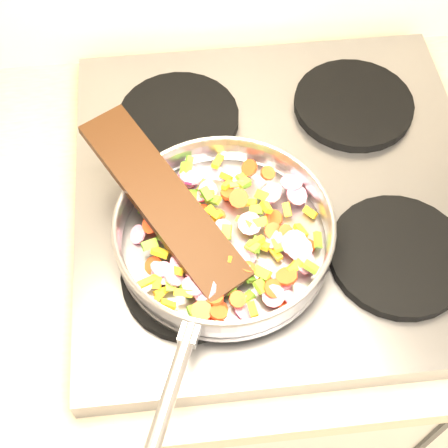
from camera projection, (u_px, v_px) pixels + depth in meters
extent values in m
cube|color=#939399|center=(279.00, 193.00, 0.94)|extent=(0.60, 0.60, 0.04)
cylinder|color=black|center=(193.00, 275.00, 0.83)|extent=(0.19, 0.19, 0.02)
cylinder|color=black|center=(399.00, 255.00, 0.84)|extent=(0.19, 0.19, 0.02)
cylinder|color=black|center=(179.00, 118.00, 0.98)|extent=(0.19, 0.19, 0.02)
cylinder|color=black|center=(353.00, 104.00, 0.99)|extent=(0.19, 0.19, 0.02)
cylinder|color=#9E9EA5|center=(224.00, 242.00, 0.84)|extent=(0.29, 0.29, 0.01)
torus|color=#9E9EA5|center=(224.00, 231.00, 0.82)|extent=(0.33, 0.33, 0.05)
torus|color=#9E9EA5|center=(224.00, 222.00, 0.80)|extent=(0.29, 0.29, 0.01)
cylinder|color=#9E9EA5|center=(167.00, 402.00, 0.69)|extent=(0.09, 0.18, 0.02)
cube|color=#9E9EA5|center=(190.00, 333.00, 0.73)|extent=(0.03, 0.04, 0.02)
cylinder|color=#BC125C|center=(197.00, 272.00, 0.79)|extent=(0.04, 0.03, 0.03)
cube|color=yellow|center=(176.00, 185.00, 0.88)|extent=(0.03, 0.01, 0.01)
cube|color=#60A427|center=(150.00, 245.00, 0.81)|extent=(0.02, 0.02, 0.01)
cube|color=#60A427|center=(253.00, 247.00, 0.81)|extent=(0.02, 0.02, 0.01)
cylinder|color=#BC125C|center=(189.00, 177.00, 0.89)|extent=(0.05, 0.05, 0.02)
cylinder|color=#FF421A|center=(229.00, 196.00, 0.88)|extent=(0.03, 0.02, 0.02)
cube|color=yellow|center=(227.00, 185.00, 0.86)|extent=(0.02, 0.02, 0.01)
cube|color=#60A427|center=(207.00, 194.00, 0.87)|extent=(0.02, 0.01, 0.01)
cube|color=yellow|center=(237.00, 184.00, 0.86)|extent=(0.02, 0.01, 0.01)
cylinder|color=#BC125C|center=(239.00, 270.00, 0.80)|extent=(0.03, 0.04, 0.03)
cube|color=yellow|center=(224.00, 260.00, 0.80)|extent=(0.02, 0.02, 0.02)
cylinder|color=#BC125C|center=(223.00, 230.00, 0.82)|extent=(0.04, 0.04, 0.03)
cube|color=yellow|center=(214.00, 213.00, 0.83)|extent=(0.02, 0.02, 0.01)
cylinder|color=#BC125C|center=(297.00, 195.00, 0.86)|extent=(0.04, 0.04, 0.02)
cube|color=yellow|center=(210.00, 241.00, 0.82)|extent=(0.02, 0.01, 0.02)
cylinder|color=#FF421A|center=(152.00, 221.00, 0.84)|extent=(0.03, 0.03, 0.01)
cube|color=#60A427|center=(195.00, 314.00, 0.78)|extent=(0.02, 0.03, 0.02)
cube|color=yellow|center=(203.00, 238.00, 0.83)|extent=(0.02, 0.03, 0.02)
cylinder|color=#BC125C|center=(282.00, 244.00, 0.83)|extent=(0.03, 0.03, 0.01)
cube|color=#60A427|center=(170.00, 284.00, 0.79)|extent=(0.01, 0.02, 0.01)
cylinder|color=#BC125C|center=(191.00, 178.00, 0.87)|extent=(0.04, 0.04, 0.02)
cylinder|color=#FF421A|center=(151.00, 190.00, 0.86)|extent=(0.04, 0.04, 0.02)
cylinder|color=#FF421A|center=(179.00, 188.00, 0.88)|extent=(0.02, 0.02, 0.02)
cube|color=yellow|center=(181.00, 227.00, 0.85)|extent=(0.01, 0.02, 0.02)
cube|color=yellow|center=(146.00, 282.00, 0.78)|extent=(0.03, 0.02, 0.01)
cylinder|color=#BC125C|center=(174.00, 277.00, 0.79)|extent=(0.03, 0.04, 0.02)
cylinder|color=#FF421A|center=(273.00, 219.00, 0.85)|extent=(0.03, 0.04, 0.02)
cube|color=#60A427|center=(186.00, 225.00, 0.84)|extent=(0.02, 0.03, 0.02)
cube|color=#60A427|center=(224.00, 269.00, 0.80)|extent=(0.02, 0.02, 0.01)
cylinder|color=#BC125C|center=(281.00, 281.00, 0.80)|extent=(0.04, 0.04, 0.01)
cylinder|color=#FF421A|center=(205.00, 286.00, 0.79)|extent=(0.03, 0.03, 0.02)
cube|color=#60A427|center=(248.00, 297.00, 0.79)|extent=(0.02, 0.02, 0.01)
cylinder|color=#BC125C|center=(163.00, 273.00, 0.80)|extent=(0.04, 0.03, 0.02)
cube|color=yellow|center=(163.00, 291.00, 0.79)|extent=(0.03, 0.02, 0.02)
cylinder|color=#FF421A|center=(268.00, 173.00, 0.88)|extent=(0.03, 0.03, 0.01)
cube|color=#60A427|center=(177.00, 244.00, 0.82)|extent=(0.02, 0.02, 0.01)
cylinder|color=#FF421A|center=(239.00, 198.00, 0.85)|extent=(0.04, 0.03, 0.03)
cylinder|color=#BC125C|center=(159.00, 269.00, 0.79)|extent=(0.03, 0.03, 0.03)
cube|color=yellow|center=(253.00, 310.00, 0.77)|extent=(0.01, 0.02, 0.01)
cube|color=yellow|center=(263.00, 246.00, 0.82)|extent=(0.02, 0.02, 0.01)
cylinder|color=#BC125C|center=(242.00, 256.00, 0.81)|extent=(0.03, 0.03, 0.02)
cylinder|color=#BC125C|center=(153.00, 208.00, 0.84)|extent=(0.04, 0.04, 0.02)
cube|color=#60A427|center=(165.00, 235.00, 0.83)|extent=(0.02, 0.02, 0.01)
cube|color=#60A427|center=(262.00, 195.00, 0.86)|extent=(0.02, 0.02, 0.02)
cube|color=#60A427|center=(216.00, 309.00, 0.78)|extent=(0.02, 0.02, 0.01)
cylinder|color=#FF421A|center=(228.00, 193.00, 0.86)|extent=(0.02, 0.02, 0.01)
cylinder|color=#BC125C|center=(207.00, 286.00, 0.80)|extent=(0.04, 0.04, 0.02)
cylinder|color=#FF421A|center=(201.00, 208.00, 0.86)|extent=(0.02, 0.02, 0.02)
cube|color=yellow|center=(244.00, 222.00, 0.84)|extent=(0.02, 0.02, 0.01)
cube|color=#60A427|center=(187.00, 210.00, 0.85)|extent=(0.02, 0.02, 0.02)
cube|color=yellow|center=(287.00, 210.00, 0.85)|extent=(0.01, 0.02, 0.01)
cylinder|color=#FF421A|center=(202.00, 311.00, 0.76)|extent=(0.04, 0.04, 0.01)
cylinder|color=#BC125C|center=(213.00, 262.00, 0.82)|extent=(0.03, 0.03, 0.02)
cylinder|color=#BC125C|center=(208.00, 190.00, 0.87)|extent=(0.04, 0.04, 0.01)
cube|color=yellow|center=(207.00, 212.00, 0.84)|extent=(0.02, 0.02, 0.01)
cylinder|color=#BC125C|center=(300.00, 249.00, 0.81)|extent=(0.04, 0.04, 0.02)
cube|color=#60A427|center=(243.00, 181.00, 0.87)|extent=(0.02, 0.03, 0.02)
cube|color=yellow|center=(310.00, 212.00, 0.86)|extent=(0.02, 0.02, 0.01)
cylinder|color=#BC125C|center=(178.00, 187.00, 0.89)|extent=(0.04, 0.04, 0.01)
cube|color=#60A427|center=(318.00, 240.00, 0.82)|extent=(0.01, 0.02, 0.01)
cylinder|color=#FF421A|center=(150.00, 225.00, 0.83)|extent=(0.03, 0.03, 0.02)
cylinder|color=#BC125C|center=(292.00, 182.00, 0.87)|extent=(0.04, 0.04, 0.01)
cube|color=yellow|center=(256.00, 242.00, 0.81)|extent=(0.03, 0.02, 0.01)
cylinder|color=#BC125C|center=(193.00, 286.00, 0.78)|extent=(0.04, 0.04, 0.01)
cylinder|color=#BC125C|center=(291.00, 298.00, 0.78)|extent=(0.03, 0.03, 0.02)
cylinder|color=#BC125C|center=(205.00, 290.00, 0.78)|extent=(0.04, 0.04, 0.03)
cube|color=yellow|center=(276.00, 254.00, 0.82)|extent=(0.02, 0.02, 0.01)
cylinder|color=#FF421A|center=(219.00, 313.00, 0.76)|extent=(0.03, 0.03, 0.01)
cylinder|color=#BC125C|center=(215.00, 176.00, 0.90)|extent=(0.04, 0.03, 0.03)
cube|color=#60A427|center=(311.00, 267.00, 0.79)|extent=(0.02, 0.02, 0.02)
cube|color=yellow|center=(179.00, 223.00, 0.83)|extent=(0.02, 0.03, 0.01)
cylinder|color=#FF421A|center=(298.00, 253.00, 0.82)|extent=(0.03, 0.03, 0.01)
cube|color=yellow|center=(218.00, 162.00, 0.89)|extent=(0.02, 0.03, 0.01)
cylinder|color=#FF421A|center=(287.00, 276.00, 0.79)|extent=(0.04, 0.04, 0.01)
cube|color=#60A427|center=(189.00, 163.00, 0.88)|extent=(0.02, 0.02, 0.02)
cylinder|color=#BC125C|center=(247.00, 308.00, 0.78)|extent=(0.05, 0.05, 0.01)
cylinder|color=#FF421A|center=(265.00, 283.00, 0.79)|extent=(0.02, 0.03, 0.02)
cube|color=#60A427|center=(185.00, 288.00, 0.79)|extent=(0.02, 0.02, 0.01)
cube|color=yellow|center=(248.00, 223.00, 0.84)|extent=(0.02, 0.03, 0.02)
cube|color=#60A427|center=(244.00, 182.00, 0.86)|extent=(0.02, 0.02, 0.01)
cylinder|color=#FF421A|center=(220.00, 309.00, 0.78)|extent=(0.03, 0.02, 0.01)
cylinder|color=#BC125C|center=(250.00, 224.00, 0.83)|extent=(0.03, 0.03, 0.01)
cube|color=yellow|center=(194.00, 220.00, 0.83)|extent=(0.02, 0.03, 0.01)
cube|color=yellow|center=(266.00, 207.00, 0.84)|extent=(0.02, 0.02, 0.02)
cube|color=yellow|center=(226.00, 177.00, 0.89)|extent=(0.02, 0.02, 0.02)
cylinder|color=#FF421A|center=(307.00, 246.00, 0.83)|extent=(0.03, 0.03, 0.01)
cylinder|color=#FF421A|center=(218.00, 281.00, 0.79)|extent=(0.03, 0.03, 0.01)
cube|color=yellow|center=(301.00, 231.00, 0.84)|extent=(0.02, 0.03, 0.02)
cylinder|color=#BC125C|center=(271.00, 193.00, 0.86)|extent=(0.04, 0.04, 0.02)
cube|color=#60A427|center=(262.00, 273.00, 0.79)|extent=(0.03, 0.03, 0.02)
cylinder|color=#BC125C|center=(274.00, 240.00, 0.82)|extent=(0.03, 0.04, 0.03)
cube|color=yellow|center=(206.00, 257.00, 0.81)|extent=(0.01, 0.02, 0.01)
cylinder|color=#BC125C|center=(179.00, 263.00, 0.80)|extent=(0.03, 0.03, 0.01)
cube|color=#60A427|center=(231.00, 287.00, 0.79)|extent=(0.02, 0.02, 0.01)
cube|color=#60A427|center=(203.00, 186.00, 0.88)|extent=(0.02, 0.02, 0.01)
cube|color=#60A427|center=(260.00, 222.00, 0.83)|extent=(0.02, 0.01, 0.02)
cylinder|color=#BC125C|center=(295.00, 243.00, 0.81)|extent=(0.04, 0.04, 0.03)
cylinder|color=#FF421A|center=(215.00, 324.00, 0.77)|extent=(0.03, 0.03, 0.02)
cube|color=#60A427|center=(257.00, 210.00, 0.85)|extent=(0.02, 0.02, 0.01)
cylinder|color=#FF421A|center=(154.00, 266.00, 0.82)|extent=(0.04, 0.04, 0.02)
cube|color=yellow|center=(173.00, 243.00, 0.82)|extent=(0.02, 0.01, 0.02)
cylinder|color=#FF421A|center=(218.00, 216.00, 0.85)|extent=(0.03, 0.03, 0.01)
cylinder|color=#BC125C|center=(201.00, 194.00, 0.87)|extent=(0.03, 0.03, 0.01)
cube|color=#60A427|center=(185.00, 168.00, 0.88)|extent=(0.02, 0.02, 0.02)
cube|color=#60A427|center=(277.00, 245.00, 0.81)|extent=(0.01, 0.02, 0.01)
cube|color=#60A427|center=(206.00, 194.00, 0.85)|extent=(0.02, 0.02, 0.01)
cube|color=yellow|center=(160.00, 252.00, 0.81)|extent=(0.03, 0.02, 0.01)
cylinder|color=#FF421A|center=(275.00, 219.00, 0.86)|extent=(0.03, 0.03, 0.01)
cylinder|color=#FF421A|center=(238.00, 299.00, 0.77)|extent=(0.03, 0.03, 0.01)
cylinder|color=#FF421A|center=(248.00, 267.00, 0.79)|extent=(0.02, 0.02, 0.01)
cylinder|color=#FF421A|center=(285.00, 232.00, 0.82)|extent=(0.02, 0.02, 0.02)
cylinder|color=#FF421A|center=(204.00, 280.00, 0.80)|extent=(0.02, 0.02, 0.01)
cylinder|color=#BC125C|center=(138.00, 234.00, 0.84)|extent=(0.03, 0.04, 0.03)
cylinder|color=#FF421A|center=(160.00, 221.00, 0.84)|extent=(0.04, 0.03, 0.03)
cube|color=#60A427|center=(226.00, 232.00, 0.82)|extent=(0.02, 0.02, 0.01)
cube|color=yellow|center=(158.00, 298.00, 0.79)|extent=(0.02, 0.02, 0.02)
cube|color=#60A427|center=(256.00, 245.00, 0.83)|extent=(0.02, 0.03, 0.01)
cylinder|color=#FF421A|center=(156.00, 202.00, 0.85)|extent=(0.03, 0.03, 0.01)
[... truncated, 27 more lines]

